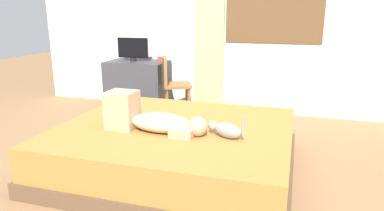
% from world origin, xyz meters
% --- Properties ---
extents(ground_plane, '(16.00, 16.00, 0.00)m').
position_xyz_m(ground_plane, '(0.00, 0.00, 0.00)').
color(ground_plane, olive).
extents(back_wall_with_window, '(6.40, 0.14, 2.90)m').
position_xyz_m(back_wall_with_window, '(0.02, 2.41, 1.46)').
color(back_wall_with_window, silver).
rests_on(back_wall_with_window, ground).
extents(bed, '(2.17, 1.90, 0.44)m').
position_xyz_m(bed, '(-0.12, 0.17, 0.22)').
color(bed, brown).
rests_on(bed, ground).
extents(person_lying, '(0.94, 0.28, 0.34)m').
position_xyz_m(person_lying, '(-0.28, -0.03, 0.55)').
color(person_lying, '#CCB299').
rests_on(person_lying, bed).
extents(cat, '(0.34, 0.20, 0.21)m').
position_xyz_m(cat, '(0.39, -0.00, 0.50)').
color(cat, gray).
rests_on(cat, bed).
extents(desk, '(0.90, 0.56, 0.74)m').
position_xyz_m(desk, '(-1.39, 2.01, 0.37)').
color(desk, '#38383D').
rests_on(desk, ground).
extents(tv_monitor, '(0.48, 0.10, 0.35)m').
position_xyz_m(tv_monitor, '(-1.45, 2.01, 0.92)').
color(tv_monitor, black).
rests_on(tv_monitor, desk).
extents(cup, '(0.07, 0.07, 0.08)m').
position_xyz_m(cup, '(-1.02, 2.02, 0.78)').
color(cup, '#B23D38').
rests_on(cup, desk).
extents(chair_by_desk, '(0.50, 0.50, 0.86)m').
position_xyz_m(chair_by_desk, '(-0.74, 1.77, 0.51)').
color(chair_by_desk, brown).
rests_on(chair_by_desk, ground).
extents(curtain_left, '(0.44, 0.06, 2.45)m').
position_xyz_m(curtain_left, '(-0.34, 2.29, 1.23)').
color(curtain_left, '#ADCC75').
rests_on(curtain_left, ground).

